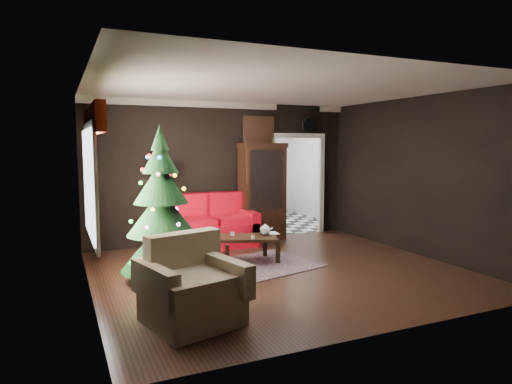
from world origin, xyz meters
name	(u,v)px	position (x,y,z in m)	size (l,w,h in m)	color
floor	(280,271)	(0.00, 0.00, 0.00)	(5.50, 5.50, 0.00)	black
ceiling	(281,88)	(0.00, 0.00, 2.80)	(5.50, 5.50, 0.00)	white
wall_back	(224,172)	(0.00, 2.50, 1.40)	(5.50, 5.50, 0.00)	black
wall_front	(393,200)	(0.00, -2.50, 1.40)	(5.50, 5.50, 0.00)	black
wall_left	(87,188)	(-2.75, 0.00, 1.40)	(5.50, 5.50, 0.00)	black
wall_right	(419,176)	(2.75, 0.00, 1.40)	(5.50, 5.50, 0.00)	black
doorway	(297,186)	(1.70, 2.50, 1.05)	(1.10, 0.10, 2.10)	silver
left_window	(89,183)	(-2.71, 0.20, 1.45)	(0.05, 1.60, 1.40)	white
valance	(93,120)	(-2.63, 0.20, 2.27)	(0.12, 2.10, 0.35)	maroon
kitchen_floor	(268,223)	(1.70, 4.00, 0.00)	(3.00, 3.00, 0.00)	silver
kitchen_window	(245,154)	(1.70, 5.45, 1.70)	(0.70, 0.06, 0.70)	white
rug	(255,266)	(-0.24, 0.41, 0.01)	(1.94, 1.41, 0.01)	#614D57
loveseat	(213,221)	(-0.40, 2.05, 0.50)	(1.70, 0.90, 1.00)	#8D010B
curio_cabinet	(262,194)	(0.75, 2.27, 0.95)	(0.90, 0.45, 1.90)	black
floor_lamp	(167,206)	(-1.29, 2.03, 0.83)	(0.26, 0.26, 1.54)	black
christmas_tree	(161,209)	(-1.76, 0.26, 1.05)	(1.17, 1.17, 2.23)	black
armchair	(192,282)	(-1.80, -1.42, 0.46)	(0.95, 0.95, 0.97)	tan
coffee_table	(247,249)	(-0.27, 0.66, 0.23)	(0.97, 0.58, 0.44)	black
teapot	(265,230)	(0.04, 0.61, 0.54)	(0.20, 0.20, 0.18)	silver
cup_a	(232,234)	(-0.47, 0.81, 0.48)	(0.07, 0.07, 0.06)	silver
cup_b	(253,237)	(-0.26, 0.43, 0.47)	(0.06, 0.06, 0.05)	white
book	(268,227)	(0.12, 0.69, 0.57)	(0.18, 0.02, 0.24)	gray
wall_clock	(309,125)	(1.95, 2.45, 2.38)	(0.32, 0.32, 0.06)	silver
painting	(259,130)	(0.75, 2.46, 2.25)	(0.62, 0.05, 0.52)	#B8703C
kitchen_counter	(249,200)	(1.70, 5.20, 0.45)	(1.80, 0.60, 0.90)	white
kitchen_table	(262,210)	(1.40, 3.70, 0.38)	(0.70, 0.70, 0.75)	brown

